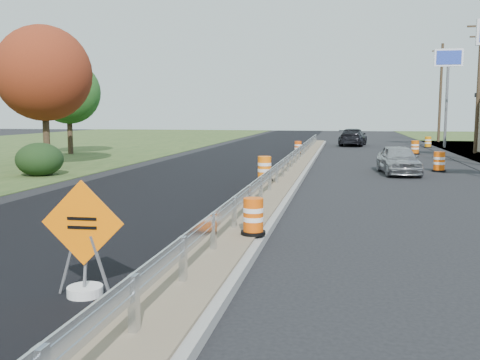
% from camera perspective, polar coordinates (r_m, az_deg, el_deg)
% --- Properties ---
extents(ground, '(140.00, 140.00, 0.00)m').
position_cam_1_polar(ground, '(16.24, 2.22, -2.90)').
color(ground, black).
rests_on(ground, ground).
extents(milled_overlay, '(7.20, 120.00, 0.01)m').
position_cam_1_polar(milled_overlay, '(26.84, -3.82, 1.11)').
color(milled_overlay, black).
rests_on(milled_overlay, ground).
extents(median, '(1.60, 55.00, 0.23)m').
position_cam_1_polar(median, '(24.08, 5.12, 0.65)').
color(median, gray).
rests_on(median, ground).
extents(guardrail, '(0.10, 46.15, 0.72)m').
position_cam_1_polar(guardrail, '(25.01, 5.37, 2.31)').
color(guardrail, silver).
rests_on(guardrail, median).
extents(pylon_sign_north, '(2.20, 0.30, 7.90)m').
position_cam_1_polar(pylon_sign_north, '(46.65, 21.32, 11.18)').
color(pylon_sign_north, slate).
rests_on(pylon_sign_north, ground).
extents(utility_pole_nmid, '(1.90, 0.26, 9.40)m').
position_cam_1_polar(utility_pole_nmid, '(40.88, 24.13, 9.51)').
color(utility_pole_nmid, '#473523').
rests_on(utility_pole_nmid, ground).
extents(utility_pole_north, '(1.90, 0.26, 9.40)m').
position_cam_1_polar(utility_pole_north, '(55.59, 20.61, 8.90)').
color(utility_pole_north, '#473523').
rests_on(utility_pole_north, ground).
extents(hedge_north, '(2.09, 2.09, 1.52)m').
position_cam_1_polar(hedge_north, '(25.69, -20.59, 2.08)').
color(hedge_north, black).
rests_on(hedge_north, ground).
extents(tree_near_red, '(4.95, 4.95, 7.35)m').
position_cam_1_polar(tree_near_red, '(30.13, -20.21, 10.60)').
color(tree_near_red, '#473523').
rests_on(tree_near_red, ground).
extents(tree_near_back, '(4.29, 4.29, 6.37)m').
position_cam_1_polar(tree_near_back, '(38.52, -17.84, 8.89)').
color(tree_near_back, '#473523').
rests_on(tree_near_back, ground).
extents(caution_sign, '(1.33, 0.55, 1.83)m').
position_cam_1_polar(caution_sign, '(8.72, -16.29, -8.93)').
color(caution_sign, white).
rests_on(caution_sign, ground).
extents(barrel_median_near, '(0.54, 0.54, 0.79)m').
position_cam_1_polar(barrel_median_near, '(11.54, 1.43, -3.97)').
color(barrel_median_near, black).
rests_on(barrel_median_near, median).
extents(barrel_median_mid, '(0.64, 0.64, 0.95)m').
position_cam_1_polar(barrel_median_mid, '(20.64, 2.63, 1.18)').
color(barrel_median_mid, black).
rests_on(barrel_median_mid, median).
extents(barrel_median_far, '(0.55, 0.55, 0.80)m').
position_cam_1_polar(barrel_median_far, '(34.53, 6.21, 3.45)').
color(barrel_median_far, black).
rests_on(barrel_median_far, median).
extents(barrel_shoulder_near, '(0.66, 0.66, 0.97)m').
position_cam_1_polar(barrel_shoulder_near, '(27.61, 20.48, 1.79)').
color(barrel_shoulder_near, black).
rests_on(barrel_shoulder_near, ground).
extents(barrel_shoulder_mid, '(0.64, 0.64, 0.94)m').
position_cam_1_polar(barrel_shoulder_mid, '(38.69, 18.17, 3.29)').
color(barrel_shoulder_mid, black).
rests_on(barrel_shoulder_mid, ground).
extents(barrel_shoulder_far, '(0.62, 0.62, 0.91)m').
position_cam_1_polar(barrel_shoulder_far, '(46.26, 19.42, 3.81)').
color(barrel_shoulder_far, black).
rests_on(barrel_shoulder_far, ground).
extents(car_silver, '(1.99, 4.12, 1.36)m').
position_cam_1_polar(car_silver, '(25.92, 16.55, 2.10)').
color(car_silver, '#A5A5AA').
rests_on(car_silver, ground).
extents(car_dark_far, '(2.68, 5.32, 1.48)m').
position_cam_1_polar(car_dark_far, '(47.37, 11.96, 4.49)').
color(car_dark_far, black).
rests_on(car_dark_far, ground).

